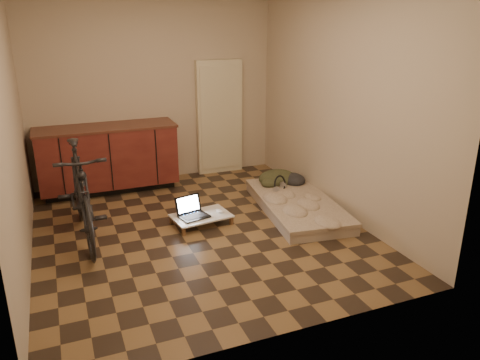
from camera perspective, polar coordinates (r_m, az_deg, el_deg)
name	(u,v)px	position (r m, az deg, el deg)	size (l,w,h in m)	color
room_shell	(195,117)	(4.93, -5.46, 7.68)	(3.50, 4.00, 2.60)	brown
cabinets	(108,158)	(6.62, -15.78, 2.60)	(1.84, 0.62, 0.91)	black
appliance_panel	(219,118)	(7.12, -2.53, 7.62)	(0.70, 0.10, 1.70)	beige
bicycle	(81,189)	(5.19, -18.85, -1.02)	(0.52, 1.78, 1.15)	black
futon	(297,205)	(5.86, 6.93, -3.02)	(1.05, 1.84, 0.15)	#B2A08E
clothing_pile	(282,174)	(6.40, 5.10, 0.77)	(0.56, 0.46, 0.22)	#333620
headphones	(280,183)	(6.10, 4.89, -0.43)	(0.26, 0.24, 0.17)	black
lap_desk	(201,216)	(5.46, -4.76, -4.42)	(0.71, 0.51, 0.11)	brown
laptop	(192,212)	(5.43, -5.87, -3.90)	(0.38, 0.35, 0.22)	black
mouse	(220,211)	(5.50, -2.49, -3.80)	(0.07, 0.11, 0.04)	white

